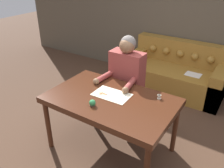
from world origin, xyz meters
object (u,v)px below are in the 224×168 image
Objects in this scene: person at (126,81)px; pin_cushion at (92,103)px; couch at (175,74)px; thread_spool at (159,97)px; dining_table at (111,103)px; scissors at (105,94)px.

person reaches higher than pin_cushion.
couch is 37.91× the size of thread_spool.
couch is 1.75m from thread_spool.
pin_cushion is (-0.54, -0.53, 0.01)m from thread_spool.
person reaches higher than couch.
person is (-0.14, 0.60, -0.01)m from dining_table.
scissors is at bearing 163.26° from dining_table.
couch reaches higher than thread_spool.
thread_spool is (0.35, -1.65, 0.46)m from couch.
couch is at bearing 102.05° from thread_spool.
scissors is at bearing -96.28° from couch.
pin_cushion is at bearing -94.81° from couch.
person is 0.68m from thread_spool.
dining_table is 1.12× the size of person.
couch is 7.41× the size of scissors.
pin_cushion is at bearing -85.55° from person.
dining_table is at bearing -147.65° from thread_spool.
dining_table is at bearing -76.67° from person.
scissors is at bearing 95.78° from pin_cushion.
dining_table is 0.27m from pin_cushion.
scissors is (-0.10, 0.03, 0.07)m from dining_table.
dining_table is 0.55m from thread_spool.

